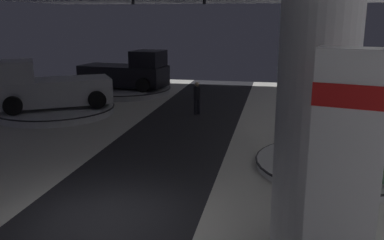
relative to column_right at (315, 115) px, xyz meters
The scene contains 12 objects.
ground 5.37m from the column_right, behind, with size 24.00×44.00×0.06m.
column_right is the anchor object (origin of this frame).
brand_sign_pylon 1.91m from the column_right, 78.36° to the right, with size 1.38×0.93×4.22m.
display_platform_far_left 15.16m from the column_right, 139.17° to the left, with size 5.68×5.68×0.36m.
pickup_truck_far_left 15.11m from the column_right, 140.34° to the left, with size 5.60×4.67×2.30m.
display_platform_deep_left 18.90m from the column_right, 122.38° to the left, with size 5.76×5.76×0.36m.
pickup_truck_deep_left 18.58m from the column_right, 121.62° to the left, with size 5.52×3.19×2.30m.
display_platform_deep_right 15.79m from the column_right, 79.65° to the left, with size 5.68×5.68×0.36m.
pickup_truck_deep_right 15.88m from the column_right, 78.82° to the left, with size 5.57×4.73×2.30m.
display_platform_mid_right 5.40m from the column_right, 75.52° to the left, with size 5.04×5.04×0.24m.
display_car_mid_right 5.07m from the column_right, 75.64° to the left, with size 2.45×4.33×1.71m.
visitor_walking_near 12.09m from the column_right, 112.22° to the left, with size 0.32×0.32×1.59m.
Camera 1 is at (3.81, -8.42, 4.69)m, focal length 39.20 mm.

